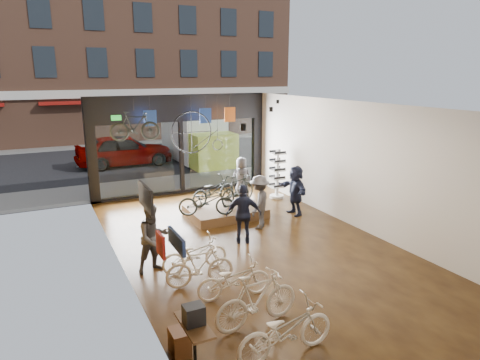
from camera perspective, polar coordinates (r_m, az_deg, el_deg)
ground_plane at (r=11.89m, az=1.73°, el=-8.75°), size 7.00×12.00×0.04m
ceiling at (r=10.98m, az=1.88°, el=10.04°), size 7.00×12.00×0.04m
wall_left at (r=10.18m, az=-16.03°, el=-1.83°), size 0.04×12.00×3.80m
wall_right at (r=13.26m, az=15.39°, el=1.86°), size 0.04×12.00×3.80m
wall_back at (r=6.85m, az=26.44°, el=-10.67°), size 7.00×0.04×3.80m
storefront at (r=16.71m, az=-7.87°, el=4.70°), size 7.00×0.26×3.80m
exit_sign at (r=15.87m, az=-16.20°, el=7.97°), size 0.35×0.06×0.18m
street_road at (r=25.62m, az=-14.10°, el=3.34°), size 30.00×18.00×0.02m
sidewalk_near at (r=18.22m, az=-8.87°, el=-0.48°), size 30.00×2.40×0.12m
sidewalk_far at (r=29.48m, az=-15.78°, el=4.75°), size 30.00×2.00×0.12m
opposite_building at (r=31.69m, az=-17.54°, el=17.86°), size 26.00×5.00×14.00m
street_car at (r=22.38m, az=-15.20°, el=3.88°), size 4.74×1.91×1.61m
box_truck at (r=22.33m, az=-5.46°, el=5.53°), size 2.17×6.51×2.57m
floor_bike_0 at (r=7.52m, az=6.12°, el=-19.26°), size 1.83×0.68×0.95m
floor_bike_1 at (r=8.21m, az=2.29°, el=-15.63°), size 1.79×0.63×1.06m
floor_bike_2 at (r=9.14m, az=-0.82°, el=-13.11°), size 1.64×0.74×0.83m
floor_bike_3 at (r=9.65m, az=-5.39°, el=-11.35°), size 1.58×0.62×0.92m
floor_bike_4 at (r=10.34m, az=-6.06°, el=-9.78°), size 1.61×0.57×0.85m
display_platform at (r=14.15m, az=-2.01°, el=-4.21°), size 2.40×1.80×0.30m
display_bike_left at (r=13.21m, az=-4.50°, el=-2.86°), size 1.82×1.17×0.90m
display_bike_mid at (r=14.29m, az=-0.27°, el=-1.29°), size 1.71×1.14×1.00m
display_bike_right at (r=14.32m, az=-3.58°, el=-1.42°), size 1.89×1.14×0.94m
customer_1 at (r=10.32m, az=-11.47°, el=-7.58°), size 0.93×0.79×1.67m
customer_2 at (r=11.76m, az=0.48°, el=-4.57°), size 1.06×0.76×1.66m
customer_3 at (r=12.89m, az=2.60°, el=-2.96°), size 1.18×1.18×1.64m
customer_4 at (r=15.88m, az=0.20°, el=0.24°), size 0.85×0.63×1.58m
customer_5 at (r=14.23m, az=7.38°, el=-1.36°), size 0.55×1.55×1.66m
sunglasses_rack at (r=16.04m, az=4.97°, el=0.78°), size 0.54×0.44×1.82m
wall_merch at (r=7.22m, az=-9.38°, el=-13.30°), size 0.40×2.40×2.60m
penny_farthing at (r=15.41m, az=-5.36°, el=6.23°), size 1.89×0.06×1.51m
hung_bike at (r=14.30m, az=-13.85°, el=6.99°), size 1.63×0.72×0.95m
jersey_left at (r=15.43m, az=-11.89°, el=8.06°), size 0.45×0.03×0.55m
jersey_mid at (r=16.06m, az=-4.62°, el=8.55°), size 0.45×0.03×0.55m
jersey_right at (r=16.45m, az=-1.37°, el=8.72°), size 0.45×0.03×0.55m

